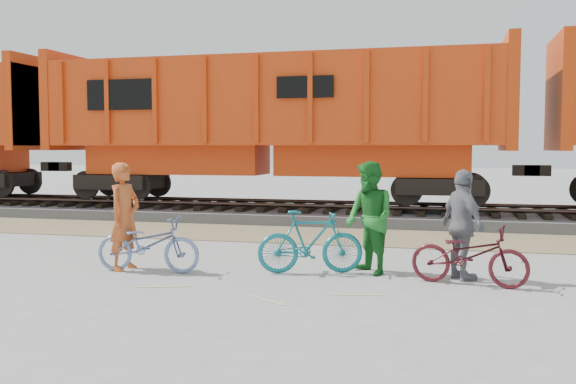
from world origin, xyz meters
name	(u,v)px	position (x,y,z in m)	size (l,w,h in m)	color
ground	(238,280)	(0.00, 0.00, 0.00)	(120.00, 120.00, 0.00)	#9E9E99
gravel_strip	(310,235)	(0.00, 5.50, 0.01)	(120.00, 3.00, 0.02)	#8A7B55
ballast_bed	(334,215)	(0.00, 9.00, 0.15)	(120.00, 4.00, 0.30)	slate
track	(335,204)	(0.00, 9.00, 0.47)	(120.00, 2.60, 0.24)	black
hopper_car_center	(271,120)	(-1.96, 9.00, 3.01)	(14.00, 3.13, 4.65)	black
bicycle_blue	(148,244)	(-1.75, 0.27, 0.49)	(0.65, 1.87, 0.98)	#6A80B9
bicycle_teal	(310,242)	(1.02, 0.86, 0.55)	(0.52, 1.83, 1.10)	#126A74
bicycle_maroon	(469,255)	(3.67, 0.53, 0.48)	(0.64, 1.83, 0.96)	#471318
person_solo	(125,216)	(-2.25, 0.37, 0.96)	(0.70, 0.46, 1.91)	#C15324
person_man	(370,218)	(2.02, 1.06, 0.97)	(0.95, 0.74, 1.95)	#1E6F24
person_woman	(463,225)	(3.57, 0.93, 0.91)	(1.07, 0.44, 1.82)	slate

